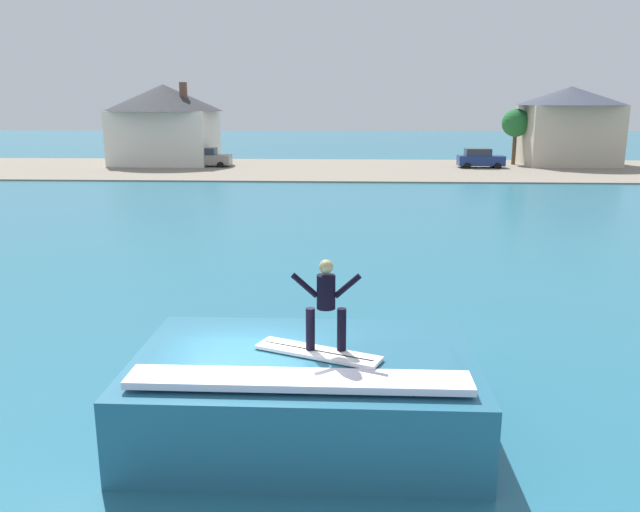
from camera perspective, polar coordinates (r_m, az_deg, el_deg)
ground_plane at (r=12.28m, az=-6.46°, el=-15.39°), size 260.00×260.00×0.00m
wave_crest at (r=11.85m, az=-1.39°, el=-12.11°), size 6.12×4.05×1.68m
surfboard at (r=11.16m, az=-0.19°, el=-8.63°), size 2.27×1.34×0.06m
surfer at (r=10.89m, az=0.54°, el=-3.99°), size 1.20×0.32×1.62m
shoreline_bank at (r=58.51m, az=0.91°, el=7.79°), size 120.00×19.45×0.12m
car_near_shore at (r=61.16m, az=-10.22°, el=8.66°), size 4.60×2.11×1.86m
car_far_shore at (r=60.97m, az=14.13°, el=8.45°), size 4.17×2.09×1.86m
house_with_chimney at (r=64.79m, az=-13.74°, el=11.75°), size 11.36×11.36×7.81m
house_gabled_white at (r=66.33m, az=21.38°, el=11.13°), size 10.29×10.29×7.44m
tree_tall_bare at (r=64.97m, az=17.12°, el=11.27°), size 2.65×2.65×5.40m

